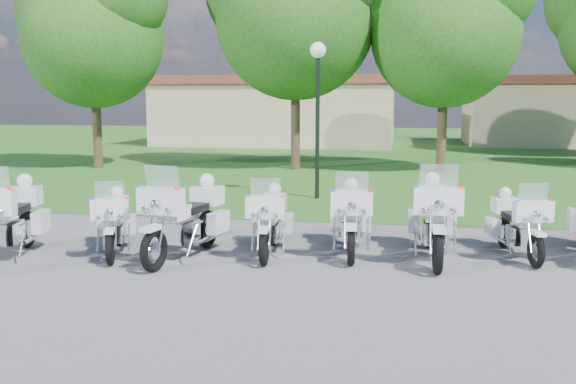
% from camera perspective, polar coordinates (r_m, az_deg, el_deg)
% --- Properties ---
extents(ground, '(100.00, 100.00, 0.00)m').
position_cam_1_polar(ground, '(11.69, 2.03, -5.53)').
color(ground, '#5B5C61').
rests_on(ground, ground).
extents(grass_lawn, '(100.00, 48.00, 0.01)m').
position_cam_1_polar(grass_lawn, '(38.38, 7.72, 4.07)').
color(grass_lawn, '#25581B').
rests_on(grass_lawn, ground).
extents(motorcycle_0, '(1.20, 2.52, 1.71)m').
position_cam_1_polar(motorcycle_0, '(12.28, -23.45, -2.13)').
color(motorcycle_0, black).
rests_on(motorcycle_0, ground).
extents(motorcycle_1, '(1.13, 2.01, 1.41)m').
position_cam_1_polar(motorcycle_1, '(12.05, -15.16, -2.54)').
color(motorcycle_1, black).
rests_on(motorcycle_1, ground).
extents(motorcycle_2, '(1.13, 2.54, 1.72)m').
position_cam_1_polar(motorcycle_2, '(11.48, -9.02, -2.22)').
color(motorcycle_2, black).
rests_on(motorcycle_2, ground).
extents(motorcycle_3, '(0.82, 2.19, 1.47)m').
position_cam_1_polar(motorcycle_3, '(11.63, -1.57, -2.51)').
color(motorcycle_3, black).
rests_on(motorcycle_3, ground).
extents(motorcycle_4, '(0.88, 2.34, 1.57)m').
position_cam_1_polar(motorcycle_4, '(11.76, 5.62, -2.21)').
color(motorcycle_4, black).
rests_on(motorcycle_4, ground).
extents(motorcycle_5, '(0.87, 2.61, 1.75)m').
position_cam_1_polar(motorcycle_5, '(11.56, 12.85, -2.19)').
color(motorcycle_5, black).
rests_on(motorcycle_5, ground).
extents(motorcycle_6, '(0.94, 2.07, 1.41)m').
position_cam_1_polar(motorcycle_6, '(12.17, 19.70, -2.64)').
color(motorcycle_6, black).
rests_on(motorcycle_6, ground).
extents(lamp_post, '(0.44, 0.44, 4.33)m').
position_cam_1_polar(lamp_post, '(17.92, 2.66, 9.77)').
color(lamp_post, black).
rests_on(lamp_post, ground).
extents(tree_0, '(6.45, 5.50, 8.60)m').
position_cam_1_polar(tree_0, '(27.22, -17.04, 14.07)').
color(tree_0, '#38281C').
rests_on(tree_0, ground).
extents(tree_1, '(7.25, 6.19, 9.67)m').
position_cam_1_polar(tree_1, '(25.82, 0.57, 16.34)').
color(tree_1, '#38281C').
rests_on(tree_1, ground).
extents(tree_2, '(6.51, 5.56, 8.68)m').
position_cam_1_polar(tree_2, '(25.45, 13.71, 14.74)').
color(tree_2, '#38281C').
rests_on(tree_2, ground).
extents(building_west, '(14.56, 8.32, 4.10)m').
position_cam_1_polar(building_west, '(39.98, -0.85, 7.27)').
color(building_west, tan).
rests_on(building_west, ground).
extents(building_east, '(11.44, 7.28, 4.10)m').
position_cam_1_polar(building_east, '(42.31, 23.11, 6.67)').
color(building_east, tan).
rests_on(building_east, ground).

